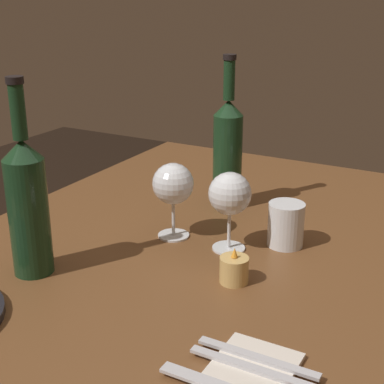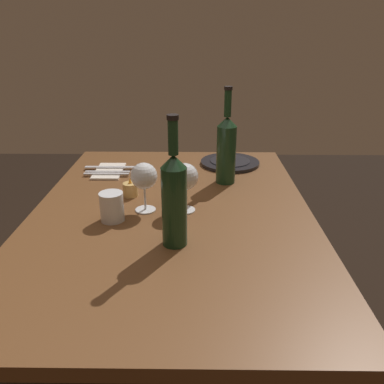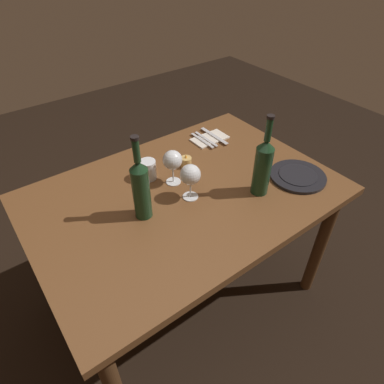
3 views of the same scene
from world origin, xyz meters
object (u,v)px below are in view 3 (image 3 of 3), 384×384
at_px(wine_glass_left, 190,176).
at_px(fork_inner, 206,139).
at_px(water_tumbler, 148,171).
at_px(folded_napkin, 210,139).
at_px(dinner_plate, 298,176).
at_px(table_knife, 214,136).
at_px(wine_bottle_second, 263,166).
at_px(fork_outer, 202,140).
at_px(wine_bottle, 141,188).
at_px(votive_candle, 186,162).
at_px(wine_glass_right, 172,161).

relative_size(wine_glass_left, fork_inner, 0.89).
height_order(water_tumbler, folded_napkin, water_tumbler).
height_order(dinner_plate, table_knife, dinner_plate).
relative_size(wine_glass_left, table_knife, 0.76).
bearing_deg(wine_bottle_second, water_tumbler, 132.00).
bearing_deg(fork_outer, wine_bottle, -150.41).
height_order(wine_bottle_second, water_tumbler, wine_bottle_second).
relative_size(wine_bottle, votive_candle, 5.30).
relative_size(wine_bottle_second, votive_candle, 5.34).
distance_m(wine_glass_right, wine_bottle_second, 0.38).
relative_size(wine_bottle_second, folded_napkin, 1.88).
distance_m(wine_bottle, fork_outer, 0.62).
bearing_deg(water_tumbler, dinner_plate, -36.34).
distance_m(wine_glass_left, folded_napkin, 0.50).
xyz_separation_m(wine_glass_right, folded_napkin, (0.37, 0.19, -0.11)).
xyz_separation_m(water_tumbler, fork_outer, (0.39, 0.10, -0.03)).
bearing_deg(dinner_plate, votive_candle, 133.51).
xyz_separation_m(wine_glass_left, votive_candle, (0.12, 0.19, -0.09)).
height_order(wine_glass_right, dinner_plate, wine_glass_right).
xyz_separation_m(votive_candle, folded_napkin, (0.25, 0.13, -0.02)).
height_order(wine_bottle, fork_outer, wine_bottle).
bearing_deg(dinner_plate, wine_glass_left, 159.28).
height_order(votive_candle, fork_inner, votive_candle).
xyz_separation_m(water_tumbler, fork_inner, (0.41, 0.10, -0.03)).
distance_m(water_tumbler, fork_inner, 0.42).
distance_m(wine_bottle_second, fork_outer, 0.49).
distance_m(votive_candle, table_knife, 0.31).
height_order(wine_glass_right, votive_candle, wine_glass_right).
distance_m(folded_napkin, fork_inner, 0.03).
bearing_deg(table_knife, wine_glass_right, -154.00).
bearing_deg(wine_bottle, fork_inner, 28.46).
bearing_deg(wine_glass_right, water_tumbler, 127.51).
relative_size(water_tumbler, votive_candle, 1.35).
distance_m(wine_glass_left, votive_candle, 0.25).
bearing_deg(table_knife, fork_outer, 180.00).
bearing_deg(dinner_plate, folded_napkin, 102.15).
height_order(votive_candle, folded_napkin, votive_candle).
height_order(wine_bottle_second, table_knife, wine_bottle_second).
relative_size(wine_bottle_second, fork_inner, 1.99).
bearing_deg(wine_glass_left, fork_outer, 45.21).
xyz_separation_m(wine_glass_left, dinner_plate, (0.48, -0.18, -0.11)).
bearing_deg(votive_candle, folded_napkin, 27.26).
xyz_separation_m(wine_glass_left, folded_napkin, (0.37, 0.32, -0.11)).
relative_size(dinner_plate, folded_napkin, 1.32).
bearing_deg(table_knife, votive_candle, -155.32).
height_order(wine_glass_right, fork_inner, wine_glass_right).
distance_m(water_tumbler, table_knife, 0.48).
bearing_deg(table_knife, wine_bottle, -153.75).
bearing_deg(wine_bottle_second, dinner_plate, -8.98).
distance_m(wine_bottle, fork_inner, 0.64).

